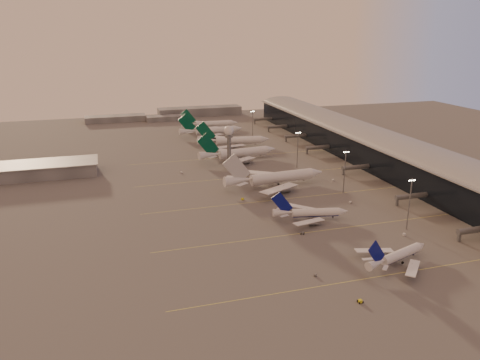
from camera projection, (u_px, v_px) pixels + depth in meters
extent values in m
plane|color=#4D4A4A|center=(292.00, 245.00, 203.27)|extent=(700.00, 700.00, 0.00)
cube|color=#E8E251|center=(400.00, 273.00, 179.63)|extent=(180.00, 0.25, 0.02)
cube|color=#E8E251|center=(342.00, 228.00, 220.65)|extent=(180.00, 0.25, 0.02)
cube|color=#E8E251|center=(303.00, 197.00, 261.66)|extent=(180.00, 0.25, 0.02)
cube|color=#E8E251|center=(275.00, 174.00, 302.68)|extent=(180.00, 0.25, 0.02)
cube|color=#E8E251|center=(251.00, 155.00, 348.25)|extent=(180.00, 0.25, 0.02)
cube|color=black|center=(373.00, 149.00, 330.52)|extent=(36.00, 360.00, 18.00)
cylinder|color=gray|center=(374.00, 136.00, 327.77)|extent=(10.08, 360.00, 10.08)
cube|color=gray|center=(374.00, 136.00, 327.71)|extent=(40.00, 362.00, 0.80)
cylinder|color=slate|center=(478.00, 229.00, 208.07)|extent=(22.00, 2.80, 2.80)
cube|color=slate|center=(459.00, 237.00, 206.02)|extent=(1.20, 1.20, 4.40)
cylinder|color=slate|center=(414.00, 196.00, 250.00)|extent=(22.00, 2.80, 2.80)
cube|color=slate|center=(397.00, 202.00, 247.95)|extent=(1.20, 1.20, 4.40)
cylinder|color=slate|center=(357.00, 167.00, 302.86)|extent=(22.00, 2.80, 2.80)
cube|color=slate|center=(343.00, 172.00, 300.81)|extent=(1.20, 1.20, 4.40)
cylinder|color=slate|center=(319.00, 147.00, 353.91)|extent=(22.00, 2.80, 2.80)
cube|color=slate|center=(307.00, 151.00, 351.86)|extent=(1.20, 1.20, 4.40)
cylinder|color=slate|center=(297.00, 136.00, 392.19)|extent=(22.00, 2.80, 2.80)
cube|color=slate|center=(286.00, 139.00, 390.14)|extent=(1.20, 1.20, 4.40)
cylinder|color=slate|center=(279.00, 126.00, 430.47)|extent=(22.00, 2.80, 2.80)
cube|color=slate|center=(269.00, 130.00, 428.42)|extent=(1.20, 1.20, 4.40)
cylinder|color=slate|center=(264.00, 119.00, 466.93)|extent=(22.00, 2.80, 2.80)
cube|color=slate|center=(255.00, 122.00, 464.88)|extent=(1.20, 1.20, 4.40)
cube|color=slate|center=(31.00, 171.00, 296.62)|extent=(80.00, 25.00, 8.00)
cube|color=gray|center=(30.00, 164.00, 295.34)|extent=(82.00, 27.00, 0.60)
cylinder|color=slate|center=(229.00, 153.00, 310.67)|extent=(2.60, 2.60, 22.00)
cylinder|color=slate|center=(229.00, 136.00, 307.15)|extent=(5.20, 5.20, 1.20)
sphere|color=silver|center=(229.00, 131.00, 305.96)|extent=(6.40, 6.40, 6.40)
cylinder|color=slate|center=(229.00, 125.00, 304.83)|extent=(0.16, 0.16, 2.00)
cylinder|color=slate|center=(409.00, 204.00, 215.42)|extent=(0.56, 0.56, 25.00)
cube|color=slate|center=(412.00, 180.00, 211.76)|extent=(3.60, 0.25, 0.25)
sphere|color=#FFEABF|center=(409.00, 181.00, 211.46)|extent=(0.56, 0.56, 0.56)
sphere|color=#FFEABF|center=(411.00, 180.00, 211.74)|extent=(0.56, 0.56, 0.56)
sphere|color=#FFEABF|center=(413.00, 180.00, 212.02)|extent=(0.56, 0.56, 0.56)
sphere|color=#FFEABF|center=(415.00, 180.00, 212.29)|extent=(0.56, 0.56, 0.56)
cylinder|color=slate|center=(345.00, 172.00, 264.73)|extent=(0.56, 0.56, 25.00)
cube|color=slate|center=(346.00, 151.00, 261.06)|extent=(3.60, 0.25, 0.25)
sphere|color=#FFEABF|center=(344.00, 152.00, 260.77)|extent=(0.56, 0.56, 0.56)
sphere|color=#FFEABF|center=(345.00, 152.00, 261.05)|extent=(0.56, 0.56, 0.56)
sphere|color=#FFEABF|center=(347.00, 152.00, 261.32)|extent=(0.56, 0.56, 0.56)
sphere|color=#FFEABF|center=(348.00, 152.00, 261.60)|extent=(0.56, 0.56, 0.56)
cylinder|color=slate|center=(298.00, 150.00, 313.48)|extent=(0.56, 0.56, 25.00)
cube|color=slate|center=(298.00, 132.00, 309.82)|extent=(3.60, 0.25, 0.25)
sphere|color=#FFEABF|center=(296.00, 133.00, 309.53)|extent=(0.56, 0.56, 0.56)
sphere|color=#FFEABF|center=(298.00, 133.00, 309.80)|extent=(0.56, 0.56, 0.56)
sphere|color=#FFEABF|center=(299.00, 133.00, 310.08)|extent=(0.56, 0.56, 0.56)
sphere|color=#FFEABF|center=(300.00, 133.00, 310.35)|extent=(0.56, 0.56, 0.56)
cylinder|color=slate|center=(253.00, 125.00, 394.97)|extent=(0.56, 0.56, 25.00)
cube|color=slate|center=(253.00, 111.00, 391.30)|extent=(3.60, 0.25, 0.25)
sphere|color=#FFEABF|center=(251.00, 112.00, 391.01)|extent=(0.56, 0.56, 0.56)
sphere|color=#FFEABF|center=(252.00, 112.00, 391.28)|extent=(0.56, 0.56, 0.56)
sphere|color=#FFEABF|center=(253.00, 111.00, 391.56)|extent=(0.56, 0.56, 0.56)
sphere|color=#FFEABF|center=(255.00, 111.00, 391.83)|extent=(0.56, 0.56, 0.56)
cube|color=slate|center=(116.00, 119.00, 477.51)|extent=(60.00, 18.00, 6.00)
cube|color=slate|center=(200.00, 111.00, 510.95)|extent=(90.00, 20.00, 9.00)
cube|color=slate|center=(166.00, 118.00, 482.32)|extent=(40.00, 15.00, 5.00)
cylinder|color=silver|center=(401.00, 255.00, 187.45)|extent=(21.90, 10.53, 3.72)
cylinder|color=#070D6B|center=(401.00, 257.00, 187.71)|extent=(21.15, 9.40, 2.68)
cone|color=silver|center=(421.00, 247.00, 194.67)|extent=(5.20, 4.88, 3.72)
cone|color=silver|center=(376.00, 265.00, 178.73)|extent=(9.88, 6.46, 3.72)
cube|color=silver|center=(413.00, 269.00, 177.58)|extent=(13.51, 14.02, 1.17)
cylinder|color=slate|center=(412.00, 269.00, 181.26)|extent=(4.78, 3.65, 2.42)
cube|color=slate|center=(412.00, 267.00, 180.94)|extent=(0.36, 0.33, 1.49)
cube|color=silver|center=(374.00, 252.00, 191.78)|extent=(16.20, 6.17, 1.17)
cylinder|color=slate|center=(382.00, 256.00, 192.10)|extent=(4.78, 3.65, 2.42)
cube|color=slate|center=(382.00, 253.00, 191.78)|extent=(0.36, 0.33, 1.49)
cube|color=#070D6B|center=(376.00, 254.00, 177.07)|extent=(9.79, 3.60, 11.09)
cube|color=silver|center=(385.00, 269.00, 175.44)|extent=(4.12, 4.10, 0.24)
cube|color=silver|center=(367.00, 260.00, 182.00)|extent=(4.40, 2.11, 0.24)
cylinder|color=black|center=(413.00, 255.00, 192.82)|extent=(0.49, 0.49, 0.98)
cylinder|color=black|center=(393.00, 260.00, 188.91)|extent=(1.18, 0.81, 1.08)
cylinder|color=black|center=(402.00, 264.00, 185.57)|extent=(1.18, 0.81, 1.08)
cylinder|color=silver|center=(316.00, 213.00, 229.64)|extent=(23.50, 8.59, 3.95)
cylinder|color=#070D6B|center=(316.00, 215.00, 229.91)|extent=(22.82, 7.41, 2.84)
cone|color=silver|center=(343.00, 212.00, 230.80)|extent=(5.20, 4.78, 3.95)
cone|color=silver|center=(283.00, 213.00, 228.11)|extent=(10.32, 5.84, 3.95)
cube|color=silver|center=(309.00, 223.00, 220.16)|extent=(17.18, 8.42, 1.24)
cylinder|color=slate|center=(313.00, 224.00, 223.13)|extent=(4.91, 3.43, 2.57)
cube|color=slate|center=(313.00, 222.00, 222.79)|extent=(0.36, 0.32, 1.58)
cube|color=silver|center=(300.00, 208.00, 238.58)|extent=(15.37, 13.71, 1.24)
cylinder|color=slate|center=(306.00, 213.00, 237.19)|extent=(4.91, 3.43, 2.57)
cube|color=slate|center=(306.00, 211.00, 236.85)|extent=(0.36, 0.32, 1.58)
cube|color=#070D6B|center=(282.00, 204.00, 226.57)|extent=(10.68, 2.56, 11.76)
cube|color=silver|center=(284.00, 217.00, 223.82)|extent=(4.76, 2.73, 0.26)
cube|color=silver|center=(281.00, 210.00, 232.33)|extent=(4.58, 4.08, 0.26)
cylinder|color=black|center=(333.00, 218.00, 231.20)|extent=(0.52, 0.52, 1.04)
cylinder|color=black|center=(311.00, 217.00, 232.46)|extent=(1.22, 0.74, 1.14)
cylinder|color=black|center=(313.00, 220.00, 228.12)|extent=(1.22, 0.74, 1.14)
cylinder|color=silver|center=(282.00, 179.00, 279.88)|extent=(39.84, 9.07, 6.17)
cylinder|color=silver|center=(282.00, 181.00, 280.30)|extent=(38.92, 7.29, 4.44)
cone|color=silver|center=(316.00, 174.00, 287.94)|extent=(8.08, 6.72, 6.17)
cone|color=silver|center=(238.00, 183.00, 270.06)|extent=(16.97, 7.38, 6.17)
cube|color=silver|center=(279.00, 191.00, 262.32)|extent=(27.48, 20.67, 1.83)
cylinder|color=slate|center=(283.00, 192.00, 268.17)|extent=(7.92, 4.56, 4.01)
cube|color=slate|center=(284.00, 189.00, 267.74)|extent=(0.32, 0.27, 2.47)
cube|color=silver|center=(256.00, 174.00, 291.51)|extent=(28.59, 17.43, 1.83)
cylinder|color=slate|center=(266.00, 179.00, 290.46)|extent=(7.92, 4.56, 4.01)
cube|color=slate|center=(266.00, 177.00, 290.02)|extent=(0.32, 0.27, 2.47)
cube|color=#B5B8BD|center=(237.00, 171.00, 267.55)|extent=(17.08, 1.61, 18.31)
cube|color=silver|center=(242.00, 186.00, 263.11)|extent=(8.05, 6.33, 0.25)
cube|color=silver|center=(233.00, 179.00, 276.69)|extent=(8.16, 5.50, 0.25)
cylinder|color=black|center=(304.00, 182.00, 286.17)|extent=(0.50, 0.50, 1.00)
cylinder|color=black|center=(275.00, 184.00, 281.88)|extent=(1.13, 0.58, 1.09)
cylinder|color=black|center=(278.00, 186.00, 277.99)|extent=(1.13, 0.58, 1.09)
cylinder|color=silver|center=(243.00, 154.00, 336.55)|extent=(37.11, 10.32, 5.91)
cylinder|color=silver|center=(243.00, 156.00, 336.95)|extent=(36.18, 8.59, 4.26)
cone|color=silver|center=(270.00, 151.00, 344.95)|extent=(7.76, 6.73, 5.91)
cone|color=silver|center=(209.00, 157.00, 326.33)|extent=(15.98, 7.74, 5.91)
cube|color=silver|center=(241.00, 162.00, 319.96)|extent=(25.35, 20.31, 1.75)
cylinder|color=slate|center=(244.00, 163.00, 325.60)|extent=(7.51, 4.68, 3.84)
cube|color=slate|center=(244.00, 161.00, 325.17)|extent=(0.33, 0.29, 2.37)
cube|color=silver|center=(224.00, 152.00, 346.83)|extent=(27.06, 15.31, 1.75)
cylinder|color=slate|center=(231.00, 155.00, 346.12)|extent=(7.51, 4.68, 3.84)
cube|color=slate|center=(231.00, 153.00, 345.70)|extent=(0.33, 0.29, 2.37)
cube|color=#033F2B|center=(208.00, 147.00, 323.88)|extent=(16.19, 2.33, 17.50)
cube|color=silver|center=(213.00, 159.00, 320.00)|extent=(7.40, 6.09, 0.25)
cube|color=silver|center=(206.00, 154.00, 332.37)|extent=(7.58, 4.83, 0.25)
cylinder|color=black|center=(261.00, 157.00, 343.02)|extent=(0.51, 0.51, 1.02)
cylinder|color=black|center=(238.00, 158.00, 338.47)|extent=(1.18, 0.64, 1.12)
cylinder|color=black|center=(241.00, 160.00, 334.56)|extent=(1.18, 0.64, 1.12)
cylinder|color=silver|center=(239.00, 142.00, 373.64)|extent=(36.32, 10.41, 5.79)
cylinder|color=silver|center=(239.00, 143.00, 374.04)|extent=(35.40, 8.71, 4.17)
cone|color=silver|center=(265.00, 141.00, 376.94)|extent=(7.64, 6.64, 5.79)
cone|color=silver|center=(207.00, 142.00, 369.49)|extent=(15.67, 7.70, 5.79)
cube|color=silver|center=(230.00, 148.00, 358.41)|extent=(26.51, 14.78, 1.71)
cylinder|color=slate|center=(235.00, 149.00, 363.17)|extent=(7.37, 4.63, 3.76)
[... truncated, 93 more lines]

